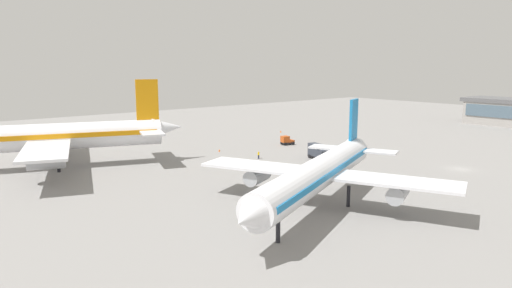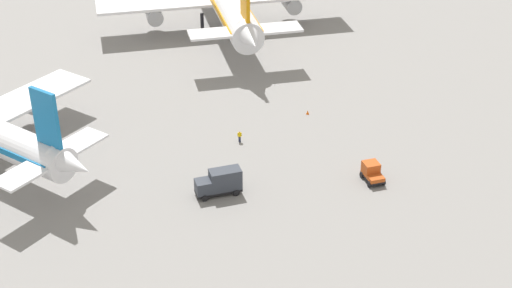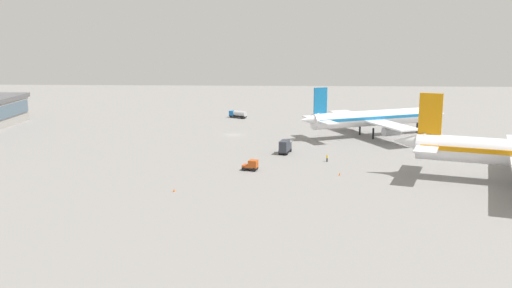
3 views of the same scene
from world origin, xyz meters
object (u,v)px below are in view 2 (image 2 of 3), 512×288
Objects in this scene: baggage_tug at (372,172)px; ground_crew_worker at (240,136)px; catering_truck at (220,182)px; safety_cone_mid_apron at (308,112)px.

baggage_tug is 19.25m from ground_crew_worker.
catering_truck is 23.90m from safety_cone_mid_apron.
catering_truck is 12.86m from ground_crew_worker.
baggage_tug is at bearing 171.56° from catering_truck.
ground_crew_worker is at bearing -117.34° from catering_truck.
baggage_tug is at bearing -100.35° from safety_cone_mid_apron.
catering_truck is 9.82× the size of safety_cone_mid_apron.
catering_truck is (-17.63, 7.33, 0.54)m from baggage_tug.
baggage_tug reaches higher than ground_crew_worker.
safety_cone_mid_apron is (21.03, 11.28, -1.40)m from catering_truck.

